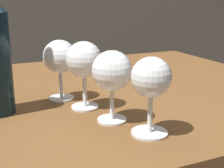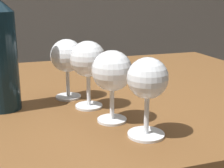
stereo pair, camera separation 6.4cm
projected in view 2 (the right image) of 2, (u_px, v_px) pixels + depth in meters
dining_table at (90, 123)px, 0.89m from camera, size 1.20×0.87×0.72m
wine_glass_port at (148, 81)px, 0.56m from camera, size 0.07×0.07×0.15m
wine_glass_chardonnay at (112, 72)px, 0.63m from camera, size 0.08×0.08×0.15m
wine_glass_rose at (88, 61)px, 0.71m from camera, size 0.08×0.08×0.15m
wine_glass_white at (67, 57)px, 0.78m from camera, size 0.08×0.08×0.15m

